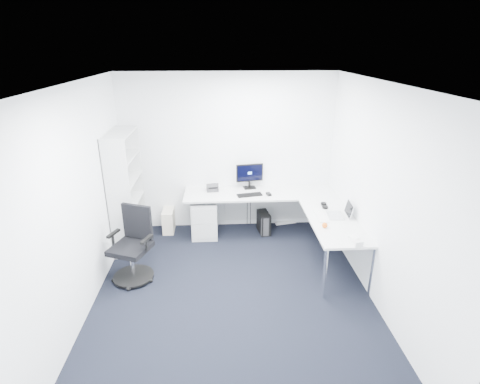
{
  "coord_description": "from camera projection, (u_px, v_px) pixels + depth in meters",
  "views": [
    {
      "loc": [
        -0.14,
        -4.1,
        3.09
      ],
      "look_at": [
        0.15,
        1.05,
        1.05
      ],
      "focal_mm": 28.0,
      "sensor_mm": 36.0,
      "label": 1
    }
  ],
  "objects": [
    {
      "name": "bookshelf",
      "position": [
        126.0,
        191.0,
        5.87
      ],
      "size": [
        0.37,
        0.94,
        1.89
      ],
      "primitive_type": null,
      "color": "silver",
      "rests_on": "ground"
    },
    {
      "name": "beige_pc_tower",
      "position": [
        169.0,
        220.0,
        6.61
      ],
      "size": [
        0.19,
        0.42,
        0.4
      ],
      "primitive_type": "cube",
      "rotation": [
        0.0,
        0.0,
        0.01
      ],
      "color": "beige",
      "rests_on": "ground"
    },
    {
      "name": "wall_back",
      "position": [
        228.0,
        153.0,
        6.41
      ],
      "size": [
        3.6,
        0.02,
        2.7
      ],
      "primitive_type": "cube",
      "color": "white",
      "rests_on": "ground"
    },
    {
      "name": "orange_fruit",
      "position": [
        325.0,
        225.0,
        5.09
      ],
      "size": [
        0.08,
        0.08,
        0.08
      ],
      "primitive_type": "sphere",
      "color": "#DD5C13",
      "rests_on": "l_desk"
    },
    {
      "name": "monitor",
      "position": [
        250.0,
        176.0,
        6.43
      ],
      "size": [
        0.48,
        0.22,
        0.45
      ],
      "primitive_type": null,
      "rotation": [
        0.0,
        0.0,
        0.16
      ],
      "color": "black",
      "rests_on": "l_desk"
    },
    {
      "name": "black_keyboard",
      "position": [
        250.0,
        195.0,
        6.19
      ],
      "size": [
        0.43,
        0.22,
        0.02
      ],
      "primitive_type": "cube",
      "rotation": [
        0.0,
        0.0,
        0.19
      ],
      "color": "black",
      "rests_on": "l_desk"
    },
    {
      "name": "task_chair",
      "position": [
        130.0,
        246.0,
        5.1
      ],
      "size": [
        0.76,
        0.76,
        1.05
      ],
      "primitive_type": null,
      "rotation": [
        0.0,
        0.0,
        -0.37
      ],
      "color": "black",
      "rests_on": "ground"
    },
    {
      "name": "mouse",
      "position": [
        269.0,
        194.0,
        6.21
      ],
      "size": [
        0.09,
        0.12,
        0.04
      ],
      "primitive_type": "cube",
      "rotation": [
        0.0,
        0.0,
        0.22
      ],
      "color": "black",
      "rests_on": "l_desk"
    },
    {
      "name": "wall_right",
      "position": [
        380.0,
        198.0,
        4.55
      ],
      "size": [
        0.02,
        4.2,
        2.7
      ],
      "primitive_type": "cube",
      "color": "white",
      "rests_on": "ground"
    },
    {
      "name": "l_desk",
      "position": [
        263.0,
        222.0,
        6.14
      ],
      "size": [
        2.59,
        1.45,
        0.76
      ],
      "primitive_type": null,
      "color": "silver",
      "rests_on": "ground"
    },
    {
      "name": "tissue_box",
      "position": [
        356.0,
        241.0,
        4.69
      ],
      "size": [
        0.14,
        0.22,
        0.07
      ],
      "primitive_type": "cube",
      "rotation": [
        0.0,
        0.0,
        0.16
      ],
      "color": "silver",
      "rests_on": "l_desk"
    },
    {
      "name": "wall_left",
      "position": [
        78.0,
        205.0,
        4.36
      ],
      "size": [
        0.02,
        4.2,
        2.7
      ],
      "primitive_type": "cube",
      "color": "white",
      "rests_on": "ground"
    },
    {
      "name": "white_keyboard",
      "position": [
        321.0,
        215.0,
        5.46
      ],
      "size": [
        0.15,
        0.47,
        0.02
      ],
      "primitive_type": "cube",
      "rotation": [
        0.0,
        0.0,
        -0.03
      ],
      "color": "silver",
      "rests_on": "l_desk"
    },
    {
      "name": "ceiling",
      "position": [
        231.0,
        84.0,
        3.96
      ],
      "size": [
        4.2,
        4.2,
        0.0
      ],
      "primitive_type": "plane",
      "color": "white"
    },
    {
      "name": "headphones",
      "position": [
        324.0,
        205.0,
        5.77
      ],
      "size": [
        0.15,
        0.22,
        0.05
      ],
      "primitive_type": null,
      "rotation": [
        0.0,
        0.0,
        -0.09
      ],
      "color": "black",
      "rests_on": "l_desk"
    },
    {
      "name": "ground",
      "position": [
        233.0,
        295.0,
        4.95
      ],
      "size": [
        4.2,
        4.2,
        0.0
      ],
      "primitive_type": "plane",
      "color": "black"
    },
    {
      "name": "desk_phone",
      "position": [
        212.0,
        187.0,
        6.39
      ],
      "size": [
        0.22,
        0.22,
        0.14
      ],
      "primitive_type": null,
      "rotation": [
        0.0,
        0.0,
        0.1
      ],
      "color": "#2E2E30",
      "rests_on": "l_desk"
    },
    {
      "name": "power_strip",
      "position": [
        286.0,
        222.0,
        6.92
      ],
      "size": [
        0.39,
        0.15,
        0.04
      ],
      "primitive_type": "cube",
      "rotation": [
        0.0,
        0.0,
        0.21
      ],
      "color": "silver",
      "rests_on": "ground"
    },
    {
      "name": "wall_front",
      "position": [
        244.0,
        323.0,
        2.51
      ],
      "size": [
        3.6,
        0.02,
        2.7
      ],
      "primitive_type": "cube",
      "color": "white",
      "rests_on": "ground"
    },
    {
      "name": "black_pc_tower",
      "position": [
        264.0,
        222.0,
        6.55
      ],
      "size": [
        0.22,
        0.4,
        0.37
      ],
      "primitive_type": "cube",
      "rotation": [
        0.0,
        0.0,
        0.14
      ],
      "color": "black",
      "rests_on": "ground"
    },
    {
      "name": "laptop",
      "position": [
        336.0,
        209.0,
        5.41
      ],
      "size": [
        0.34,
        0.33,
        0.22
      ],
      "primitive_type": null,
      "rotation": [
        0.0,
        0.0,
        -0.07
      ],
      "color": "silver",
      "rests_on": "l_desk"
    },
    {
      "name": "drawer_pedestal",
      "position": [
        205.0,
        217.0,
        6.41
      ],
      "size": [
        0.43,
        0.54,
        0.66
      ],
      "primitive_type": "cube",
      "color": "silver",
      "rests_on": "ground"
    }
  ]
}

